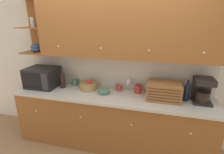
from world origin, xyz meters
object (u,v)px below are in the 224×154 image
mug (75,82)px  coffee_maker (203,90)px  bowl_stack_on_counter (104,91)px  microwave (42,77)px  storage_canister (138,89)px  second_wine_bottle (62,79)px  bread_box (164,91)px  mug_blue_second (119,88)px  wine_glass (129,82)px  fruit_basket (88,86)px  wine_bottle (187,92)px

mug → coffee_maker: bearing=-4.1°
bowl_stack_on_counter → coffee_maker: bearing=2.6°
microwave → storage_canister: (1.62, 0.13, -0.10)m
microwave → second_wine_bottle: (0.35, 0.05, -0.02)m
bowl_stack_on_counter → bread_box: (0.90, 0.00, 0.10)m
second_wine_bottle → bread_box: second_wine_bottle is taller
bread_box → coffee_maker: 0.52m
mug_blue_second → bread_box: bearing=-13.6°
second_wine_bottle → wine_glass: second_wine_bottle is taller
mug → microwave: bearing=-159.3°
microwave → bowl_stack_on_counter: microwave is taller
wine_glass → coffee_maker: coffee_maker is taller
fruit_basket → coffee_maker: size_ratio=0.81×
bread_box → coffee_maker: size_ratio=1.31×
mug_blue_second → wine_glass: (0.15, 0.03, 0.10)m
mug → fruit_basket: (0.29, -0.11, 0.01)m
storage_canister → bread_box: 0.41m
mug_blue_second → wine_bottle: bearing=-6.6°
bowl_stack_on_counter → mug_blue_second: size_ratio=1.90×
mug → storage_canister: bearing=-3.2°
storage_canister → coffee_maker: bearing=-5.2°
mug_blue_second → wine_bottle: size_ratio=0.34×
microwave → coffee_maker: size_ratio=1.41×
bread_box → mug_blue_second: bearing=166.4°
microwave → wine_bottle: microwave is taller
wine_bottle → microwave: bearing=-179.0°
second_wine_bottle → bread_box: 1.65m
mug → bowl_stack_on_counter: bearing=-19.3°
mug_blue_second → second_wine_bottle: bearing=-173.3°
microwave → fruit_basket: size_ratio=1.75×
second_wine_bottle → wine_bottle: 1.96m
second_wine_bottle → microwave: bearing=-172.7°
mug → bread_box: 1.50m
mug → wine_bottle: bearing=-4.9°
bowl_stack_on_counter → coffee_maker: coffee_maker is taller
microwave → second_wine_bottle: 0.36m
mug → mug_blue_second: bearing=-2.7°
microwave → second_wine_bottle: bearing=7.3°
microwave → bread_box: microwave is taller
microwave → wine_bottle: 2.32m
mug_blue_second → mug: bearing=177.3°
mug → coffee_maker: 2.01m
bowl_stack_on_counter → wine_glass: size_ratio=0.92×
fruit_basket → bread_box: size_ratio=0.61×
second_wine_bottle → fruit_basket: second_wine_bottle is taller
microwave → bowl_stack_on_counter: bearing=-0.7°
mug_blue_second → bread_box: 0.72m
mug_blue_second → wine_glass: bearing=12.6°
storage_canister → bread_box: (0.38, -0.14, 0.06)m
wine_bottle → bread_box: bearing=-170.7°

